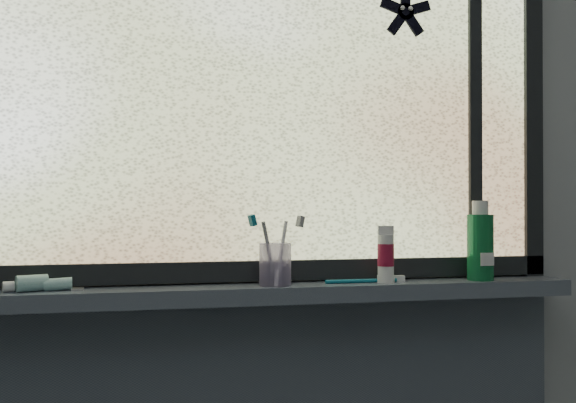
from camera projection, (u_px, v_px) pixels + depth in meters
The scene contains 12 objects.
wall_back at pixel (252, 191), 1.62m from camera, with size 3.00×0.01×2.50m, color #9EA3A8.
windowsill at pixel (257, 293), 1.54m from camera, with size 1.62×0.14×0.04m, color #4A5362.
window_pane at pixel (254, 78), 1.60m from camera, with size 1.50×0.01×1.00m, color silver.
frame_bottom at pixel (254, 271), 1.59m from camera, with size 1.60×0.03×0.05m, color black.
frame_right at pixel (532, 90), 1.77m from camera, with size 0.05×0.03×1.10m, color black.
frame_mullion at pixel (474, 88), 1.73m from camera, with size 0.04×0.03×1.00m, color black.
starfish_sticker at pixel (405, 12), 1.68m from camera, with size 0.15×0.02×0.15m, color black, non-canonical shape.
toothpaste_tube at pixel (42, 283), 1.43m from camera, with size 0.21×0.04×0.04m, color white, non-canonical shape.
toothbrush_cup at pixel (275, 264), 1.54m from camera, with size 0.08×0.08×0.10m, color #B6A5DA.
toothbrush_lying at pixel (361, 280), 1.59m from camera, with size 0.23×0.02×0.02m, color #0D637C, non-canonical shape.
mouthwash_bottle at pixel (480, 240), 1.65m from camera, with size 0.07×0.07×0.17m, color #1D9551.
cream_tube at pixel (386, 252), 1.60m from camera, with size 0.04×0.04×0.10m, color silver.
Camera 1 is at (-0.27, -0.29, 1.21)m, focal length 40.00 mm.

